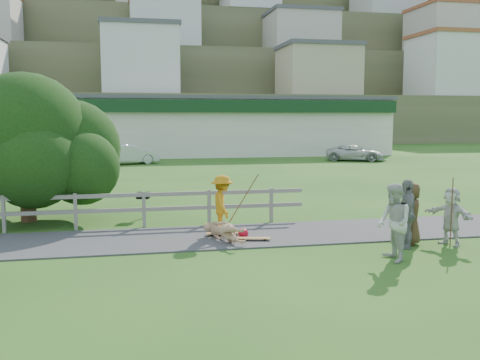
% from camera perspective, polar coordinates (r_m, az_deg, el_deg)
% --- Properties ---
extents(ground, '(260.00, 260.00, 0.00)m').
position_cam_1_polar(ground, '(13.59, -1.27, -7.50)').
color(ground, '#255317').
rests_on(ground, ground).
extents(path, '(34.00, 3.00, 0.04)m').
position_cam_1_polar(path, '(15.03, -2.30, -6.04)').
color(path, '#323234').
rests_on(path, ground).
extents(fence, '(15.05, 0.10, 1.10)m').
position_cam_1_polar(fence, '(16.63, -19.27, -2.70)').
color(fence, slate).
rests_on(fence, ground).
extents(strip_mall, '(32.50, 10.75, 5.10)m').
position_cam_1_polar(strip_mall, '(48.33, -4.03, 5.83)').
color(strip_mall, beige).
rests_on(strip_mall, ground).
extents(hillside, '(220.00, 67.00, 47.50)m').
position_cam_1_polar(hillside, '(104.88, -10.46, 12.70)').
color(hillside, '#4D5532').
rests_on(hillside, ground).
extents(skater_rider, '(0.62, 1.06, 1.64)m').
position_cam_1_polar(skater_rider, '(14.94, -1.89, -2.98)').
color(skater_rider, '#C57B12').
rests_on(skater_rider, ground).
extents(skater_fallen, '(1.61, 1.03, 0.58)m').
position_cam_1_polar(skater_fallen, '(14.37, -1.71, -5.52)').
color(skater_fallen, tan).
rests_on(skater_fallen, ground).
extents(spectator_a, '(0.75, 0.93, 1.82)m').
position_cam_1_polar(spectator_a, '(12.90, 16.09, -4.39)').
color(spectator_a, '#BABAB6').
rests_on(spectator_a, ground).
extents(spectator_b, '(0.70, 1.12, 1.77)m').
position_cam_1_polar(spectator_b, '(14.31, 17.36, -3.45)').
color(spectator_b, gray).
rests_on(spectator_b, ground).
extents(spectator_c, '(0.79, 0.94, 1.64)m').
position_cam_1_polar(spectator_c, '(14.75, 17.77, -3.43)').
color(spectator_c, '#4C361E').
rests_on(spectator_c, ground).
extents(spectator_d, '(0.94, 1.48, 1.53)m').
position_cam_1_polar(spectator_d, '(15.04, 21.58, -3.61)').
color(spectator_d, silver).
rests_on(spectator_d, ground).
extents(car_silver, '(4.50, 2.73, 1.40)m').
position_cam_1_polar(car_silver, '(38.67, -11.87, 2.69)').
color(car_silver, silver).
rests_on(car_silver, ground).
extents(car_white, '(4.81, 3.63, 1.21)m').
position_cam_1_polar(car_white, '(41.76, 12.16, 2.84)').
color(car_white, beige).
rests_on(car_white, ground).
extents(tree, '(6.49, 6.49, 3.82)m').
position_cam_1_polar(tree, '(18.32, -21.84, 1.78)').
color(tree, black).
rests_on(tree, ground).
extents(bbq, '(0.47, 0.40, 0.88)m').
position_cam_1_polar(bbq, '(17.95, -10.28, -2.68)').
color(bbq, black).
rests_on(bbq, ground).
extents(longboard_rider, '(0.93, 0.24, 0.10)m').
position_cam_1_polar(longboard_rider, '(15.09, -1.88, -5.86)').
color(longboard_rider, olive).
rests_on(longboard_rider, ground).
extents(longboard_fallen, '(0.92, 0.40, 0.10)m').
position_cam_1_polar(longboard_fallen, '(14.49, 1.50, -6.40)').
color(longboard_fallen, olive).
rests_on(longboard_fallen, ground).
extents(helmet, '(0.29, 0.29, 0.29)m').
position_cam_1_polar(helmet, '(14.85, 0.35, -5.70)').
color(helmet, red).
rests_on(helmet, ground).
extents(pole_rider, '(0.03, 0.03, 2.01)m').
position_cam_1_polar(pole_rider, '(15.41, 0.06, -1.99)').
color(pole_rider, brown).
rests_on(pole_rider, ground).
extents(pole_spec_left, '(0.03, 0.03, 1.80)m').
position_cam_1_polar(pole_spec_left, '(14.84, 21.64, -3.22)').
color(pole_spec_left, brown).
rests_on(pole_spec_left, ground).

